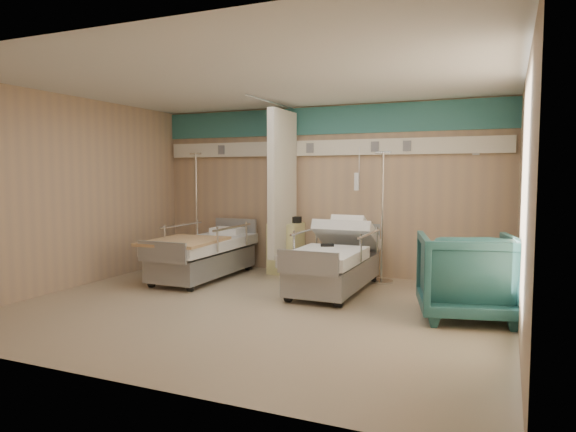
{
  "coord_description": "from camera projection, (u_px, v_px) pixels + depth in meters",
  "views": [
    {
      "loc": [
        2.85,
        -5.64,
        1.67
      ],
      "look_at": [
        0.18,
        0.6,
        1.11
      ],
      "focal_mm": 32.0,
      "sensor_mm": 36.0,
      "label": 1
    }
  ],
  "objects": [
    {
      "name": "bedside_cabinet",
      "position": [
        286.0,
        248.0,
        8.62
      ],
      "size": [
        0.5,
        0.48,
        0.85
      ],
      "primitive_type": "cube",
      "color": "#E3DD8E",
      "rests_on": "ground"
    },
    {
      "name": "bed_left",
      "position": [
        204.0,
        259.0,
        8.21
      ],
      "size": [
        1.0,
        2.16,
        0.63
      ],
      "primitive_type": null,
      "color": "silver",
      "rests_on": "ground"
    },
    {
      "name": "iv_stand_right",
      "position": [
        382.0,
        256.0,
        7.88
      ],
      "size": [
        0.36,
        0.36,
        2.01
      ],
      "rotation": [
        0.0,
        0.0,
        -0.14
      ],
      "color": "silver",
      "rests_on": "ground"
    },
    {
      "name": "call_remote",
      "position": [
        327.0,
        245.0,
        7.37
      ],
      "size": [
        0.2,
        0.15,
        0.04
      ],
      "primitive_type": "cube",
      "rotation": [
        0.0,
        0.0,
        0.43
      ],
      "color": "black",
      "rests_on": "bed_right"
    },
    {
      "name": "iv_stand_left",
      "position": [
        197.0,
        243.0,
        9.31
      ],
      "size": [
        0.37,
        0.37,
        2.05
      ],
      "rotation": [
        0.0,
        0.0,
        0.05
      ],
      "color": "silver",
      "rests_on": "ground"
    },
    {
      "name": "visitor_armchair",
      "position": [
        467.0,
        276.0,
        5.92
      ],
      "size": [
        1.29,
        1.31,
        1.0
      ],
      "primitive_type": "imported",
      "rotation": [
        0.0,
        0.0,
        3.38
      ],
      "color": "#1F4E4E",
      "rests_on": "ground"
    },
    {
      "name": "tan_blanket",
      "position": [
        184.0,
        241.0,
        7.78
      ],
      "size": [
        1.06,
        1.3,
        0.04
      ],
      "primitive_type": "cube",
      "rotation": [
        0.0,
        0.0,
        0.06
      ],
      "color": "tan",
      "rests_on": "bed_left"
    },
    {
      "name": "toiletry_bag",
      "position": [
        295.0,
        220.0,
        8.6
      ],
      "size": [
        0.2,
        0.13,
        0.11
      ],
      "primitive_type": "cube",
      "rotation": [
        0.0,
        0.0,
        -0.03
      ],
      "color": "black",
      "rests_on": "bedside_cabinet"
    },
    {
      "name": "white_cup",
      "position": [
        278.0,
        219.0,
        8.74
      ],
      "size": [
        0.1,
        0.1,
        0.12
      ],
      "primitive_type": "cylinder",
      "rotation": [
        0.0,
        0.0,
        0.26
      ],
      "color": "white",
      "rests_on": "bedside_cabinet"
    },
    {
      "name": "waffle_blanket",
      "position": [
        466.0,
        230.0,
        5.9
      ],
      "size": [
        0.67,
        0.6,
        0.07
      ],
      "primitive_type": "cube",
      "rotation": [
        0.0,
        0.0,
        3.26
      ],
      "color": "white",
      "rests_on": "visitor_armchair"
    },
    {
      "name": "bed_right",
      "position": [
        334.0,
        269.0,
        7.35
      ],
      "size": [
        1.0,
        2.16,
        0.63
      ],
      "primitive_type": null,
      "color": "silver",
      "rests_on": "ground"
    },
    {
      "name": "ground",
      "position": [
        256.0,
        308.0,
        6.42
      ],
      "size": [
        6.0,
        5.0,
        0.0
      ],
      "primitive_type": "cube",
      "color": "gray",
      "rests_on": "ground"
    },
    {
      "name": "room_walls",
      "position": [
        262.0,
        159.0,
        6.51
      ],
      "size": [
        6.04,
        5.04,
        2.82
      ],
      "color": "tan",
      "rests_on": "ground"
    }
  ]
}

